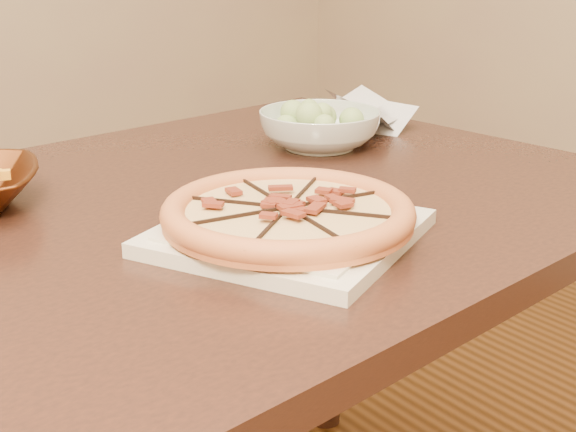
% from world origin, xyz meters
% --- Properties ---
extents(dining_table, '(1.44, 1.00, 0.75)m').
position_xyz_m(dining_table, '(0.14, 0.09, 0.65)').
color(dining_table, '#341A11').
rests_on(dining_table, floor).
extents(plate, '(0.37, 0.37, 0.02)m').
position_xyz_m(plate, '(0.21, -0.09, 0.76)').
color(plate, beige).
rests_on(plate, dining_table).
extents(pizza, '(0.30, 0.30, 0.03)m').
position_xyz_m(pizza, '(0.21, -0.09, 0.78)').
color(pizza, '#CB763F').
rests_on(pizza, plate).
extents(salad_bowl, '(0.22, 0.22, 0.06)m').
position_xyz_m(salad_bowl, '(0.52, 0.22, 0.78)').
color(salad_bowl, silver).
rests_on(salad_bowl, dining_table).
extents(salad, '(0.09, 0.10, 0.04)m').
position_xyz_m(salad, '(0.52, 0.22, 0.83)').
color(salad, '#99BD6E').
rests_on(salad, salad_bowl).
extents(cling_film, '(0.16, 0.14, 0.05)m').
position_xyz_m(cling_film, '(0.66, 0.27, 0.78)').
color(cling_film, silver).
rests_on(cling_film, dining_table).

